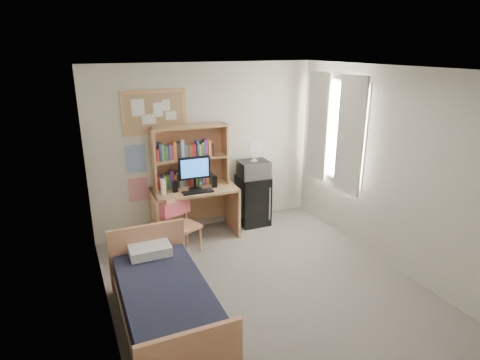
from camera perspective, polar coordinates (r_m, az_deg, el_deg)
name	(u,v)px	position (r m, az deg, el deg)	size (l,w,h in m)	color
floor	(268,291)	(5.07, 3.94, -15.45)	(3.60, 4.20, 0.02)	gray
ceiling	(273,69)	(4.21, 4.74, 15.45)	(3.60, 4.20, 0.02)	silver
wall_back	(206,148)	(6.32, -4.79, 4.53)	(3.60, 0.04, 2.60)	beige
wall_front	(421,289)	(2.99, 24.36, -13.91)	(3.60, 0.04, 2.60)	beige
wall_left	(101,217)	(4.00, -19.14, -4.96)	(0.04, 4.20, 2.60)	beige
wall_right	(393,170)	(5.53, 20.96, 1.30)	(0.04, 4.20, 2.60)	beige
window_unit	(335,131)	(6.30, 13.30, 6.85)	(0.10, 1.40, 1.70)	white
curtain_left	(350,136)	(5.97, 15.38, 6.07)	(0.04, 0.55, 1.70)	beige
curtain_right	(318,126)	(6.60, 11.00, 7.52)	(0.04, 0.55, 1.70)	beige
bulletin_board	(155,112)	(5.97, -12.06, 9.45)	(0.94, 0.03, 0.64)	#A78258
poster_wave	(136,159)	(6.06, -14.60, 2.89)	(0.30, 0.01, 0.42)	#255197
poster_japan	(138,189)	(6.20, -14.25, -1.30)	(0.28, 0.01, 0.36)	red
desk	(195,212)	(6.20, -6.40, -4.61)	(1.27, 0.63, 0.79)	tan
desk_chair	(185,226)	(5.75, -7.88, -6.49)	(0.41, 0.41, 0.81)	tan
mini_fridge	(253,200)	(6.62, 1.84, -2.89)	(0.48, 0.48, 0.81)	black
bed	(166,307)	(4.44, -10.43, -17.39)	(0.88, 1.77, 0.49)	black
hutch	(190,156)	(6.06, -7.06, 3.40)	(1.13, 0.29, 0.93)	tan
monitor	(195,173)	(5.93, -6.47, 0.93)	(0.47, 0.04, 0.50)	black
keyboard	(198,192)	(5.87, -6.02, -1.68)	(0.46, 0.15, 0.02)	black
speaker_left	(175,187)	(5.91, -9.21, -0.93)	(0.07, 0.07, 0.17)	black
speaker_right	(214,182)	(6.05, -3.67, -0.23)	(0.07, 0.07, 0.17)	black
water_bottle	(163,187)	(5.83, -10.87, -0.97)	(0.07, 0.07, 0.23)	white
hoodie	(175,208)	(5.81, -9.23, -3.89)	(0.45, 0.14, 0.22)	#DD5466
microwave	(254,169)	(6.42, 1.96, 1.54)	(0.47, 0.36, 0.27)	#B6B6BB
desk_fan	(254,152)	(6.34, 1.99, 4.02)	(0.24, 0.24, 0.30)	white
pillow	(150,250)	(4.91, -12.71, -9.65)	(0.48, 0.33, 0.11)	white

